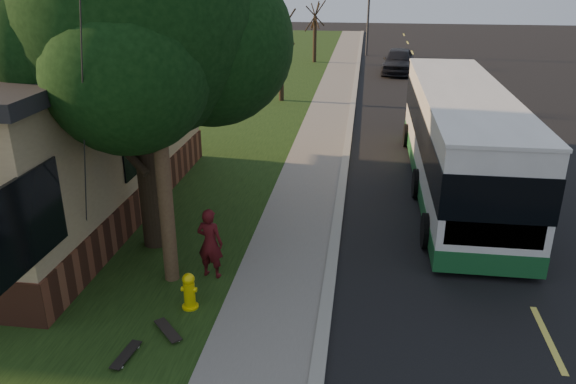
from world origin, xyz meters
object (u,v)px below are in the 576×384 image
Objects in this scene: bare_tree_near at (281,57)px; transit_bus at (459,137)px; skateboard_main at (126,355)px; distant_car at (398,61)px; fire_hydrant at (189,291)px; bare_tree_far at (315,33)px; skateboarder at (210,243)px; traffic_signal at (368,11)px; utility_pole at (153,59)px; dumpster at (122,143)px; skateboard_spare at (168,330)px; leafy_tree at (139,19)px.

bare_tree_near is 0.39× the size of transit_bus.
distant_car reaches higher than skateboard_main.
distant_car is at bearing 92.39° from transit_bus.
fire_hydrant is 9.49m from transit_bus.
bare_tree_far is 2.61× the size of skateboarder.
transit_bus is 8.46m from skateboarder.
distant_car is at bearing -90.65° from skateboarder.
fire_hydrant is at bearing -95.21° from traffic_signal.
dumpster is at bearing 119.87° from utility_pole.
skateboarder is at bearing -54.65° from dumpster.
bare_tree_far is 2.58× the size of dumpster.
transit_bus is at bearing 53.54° from skateboard_spare.
leafy_tree is 0.71× the size of transit_bus.
distant_car is at bearing 74.59° from leafy_tree.
dumpster is at bearing -111.39° from distant_car.
leafy_tree is 25.44m from distant_car.
skateboard_spare is 0.46× the size of dumpster.
fire_hydrant is 1.75m from skateboard_main.
bare_tree_near is (0.67, 15.35, -3.02)m from leafy_tree.
transit_bus is 19.50m from distant_car.
bare_tree_near is at bearing 122.52° from transit_bus.
bare_tree_near is 19.71m from skateboard_main.
bare_tree_near reaches higher than dumpster.
bare_tree_near is at bearing -76.20° from skateboarder.
skateboard_spare is (-0.25, -2.07, -0.72)m from skateboarder.
dumpster is (-3.92, -9.84, -1.44)m from bare_tree_near.
leafy_tree is at bearing -98.80° from distant_car.
distant_car is (6.66, 24.15, -4.40)m from leafy_tree.
skateboarder is (0.50, -28.78, -1.16)m from bare_tree_far.
leafy_tree reaches higher than skateboard_spare.
transit_bus is at bearing -84.01° from traffic_signal.
utility_pole reaches higher than skateboarder.
skateboard_spare is at bearing -126.46° from transit_bus.
utility_pole reaches higher than dumpster.
bare_tree_far is at bearing 89.59° from skateboard_main.
traffic_signal reaches higher than fire_hydrant.
skateboard_spare is at bearing -62.61° from dumpster.
fire_hydrant is 0.17× the size of distant_car.
bare_tree_near reaches higher than skateboarder.
utility_pole is 4.90m from skateboard_spare.
bare_tree_far is at bearing 105.53° from transit_bus.
traffic_signal is at bearing 83.42° from utility_pole.
skateboard_main is (-6.52, -8.94, -1.47)m from transit_bus.
utility_pole is 17.19m from bare_tree_near.
transit_bus is 2.46× the size of distant_car.
skateboard_main is (-0.62, -1.60, -0.31)m from fire_hydrant.
skateboard_spare is at bearing -67.95° from leafy_tree.
leafy_tree reaches higher than distant_car.
dumpster is (-4.12, 7.17, -3.92)m from utility_pole.
utility_pole reaches higher than traffic_signal.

